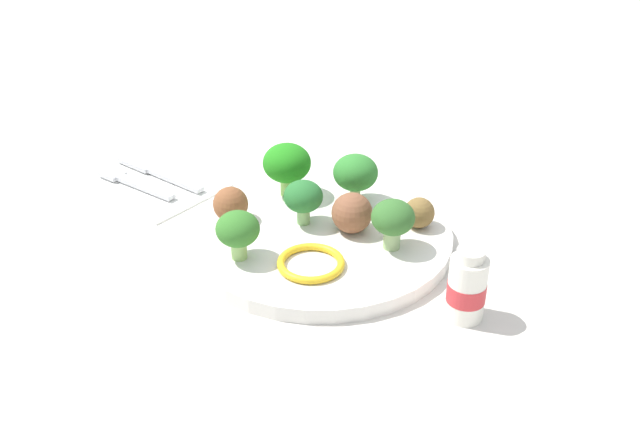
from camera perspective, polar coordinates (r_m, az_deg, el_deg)
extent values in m
plane|color=silver|center=(0.79, 0.00, -2.27)|extent=(4.00, 4.00, 0.00)
cylinder|color=white|center=(0.78, 0.00, -1.77)|extent=(0.28, 0.28, 0.02)
cylinder|color=#8FC278|center=(0.79, -1.25, -0.18)|extent=(0.01, 0.01, 0.02)
ellipsoid|color=#286B2F|center=(0.78, -1.27, 1.36)|extent=(0.04, 0.04, 0.03)
cylinder|color=#9FCE71|center=(0.73, -6.29, -2.86)|extent=(0.02, 0.02, 0.02)
ellipsoid|color=#357429|center=(0.72, -6.40, -1.19)|extent=(0.04, 0.04, 0.03)
cylinder|color=#9ABD7D|center=(0.75, 5.59, -2.02)|extent=(0.02, 0.02, 0.02)
ellipsoid|color=#35692D|center=(0.73, 5.69, -0.30)|extent=(0.04, 0.04, 0.04)
cylinder|color=#99CE66|center=(0.84, -2.54, 2.08)|extent=(0.02, 0.02, 0.02)
ellipsoid|color=#23831B|center=(0.83, -2.58, 3.94)|extent=(0.05, 0.05, 0.04)
cylinder|color=#9BBB75|center=(0.83, 2.73, 1.49)|extent=(0.01, 0.01, 0.02)
ellipsoid|color=#317D2F|center=(0.82, 2.77, 3.20)|extent=(0.05, 0.05, 0.04)
sphere|color=brown|center=(0.79, -6.95, 0.73)|extent=(0.04, 0.04, 0.04)
sphere|color=brown|center=(0.77, 2.50, 0.05)|extent=(0.04, 0.04, 0.04)
sphere|color=brown|center=(0.78, 7.70, 0.06)|extent=(0.03, 0.03, 0.03)
torus|color=yellow|center=(0.72, -0.71, -3.85)|extent=(0.08, 0.08, 0.01)
cube|color=white|center=(0.93, -13.12, 2.39)|extent=(0.17, 0.12, 0.01)
cube|color=silver|center=(0.91, -13.38, 2.00)|extent=(0.09, 0.02, 0.01)
cube|color=silver|center=(0.95, -15.83, 2.97)|extent=(0.03, 0.02, 0.01)
cube|color=silver|center=(0.92, -11.17, 2.60)|extent=(0.09, 0.01, 0.01)
cube|color=silver|center=(0.97, -14.07, 3.79)|extent=(0.06, 0.02, 0.01)
cylinder|color=white|center=(0.68, 11.31, -5.74)|extent=(0.04, 0.04, 0.06)
cylinder|color=red|center=(0.68, 11.28, -5.95)|extent=(0.04, 0.04, 0.02)
cylinder|color=silver|center=(0.66, 11.62, -3.18)|extent=(0.03, 0.03, 0.01)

